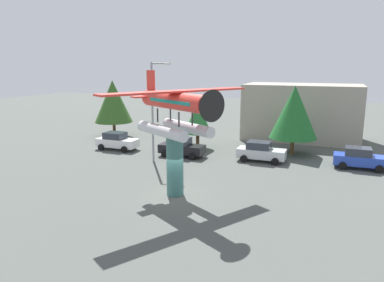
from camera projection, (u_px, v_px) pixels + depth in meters
The scene contains 12 objects.
ground_plane at pixel (175, 195), 23.77m from camera, with size 140.00×140.00×0.00m, color #4C514C.
display_pedestal at pixel (175, 165), 23.36m from camera, with size 1.10×1.10×4.03m, color #386B66.
floatplane_monument at pixel (176, 109), 22.49m from camera, with size 7.03×9.47×4.00m.
car_near_white at pixel (117, 141), 36.28m from camera, with size 4.20×2.02×1.76m.
car_mid_black at pixel (181, 147), 33.56m from camera, with size 4.20×2.02×1.76m.
car_far_silver at pixel (261, 151), 31.86m from camera, with size 4.20×2.02×1.76m.
car_distant_blue at pixel (360, 158), 29.58m from camera, with size 4.20×2.02×1.76m.
streetlight_primary at pixel (154, 106), 30.94m from camera, with size 1.84×0.28×8.60m.
storefront_building at pixel (302, 112), 41.00m from camera, with size 12.59×6.69×6.26m, color #9E9384.
tree_west at pixel (113, 101), 42.20m from camera, with size 4.42×4.42×6.66m.
tree_east at pixel (198, 118), 36.37m from camera, with size 2.84×2.84×4.74m.
tree_center_back at pixel (294, 112), 33.65m from camera, with size 4.42×4.42×6.52m.
Camera 1 is at (9.35, -20.53, 8.37)m, focal length 33.75 mm.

